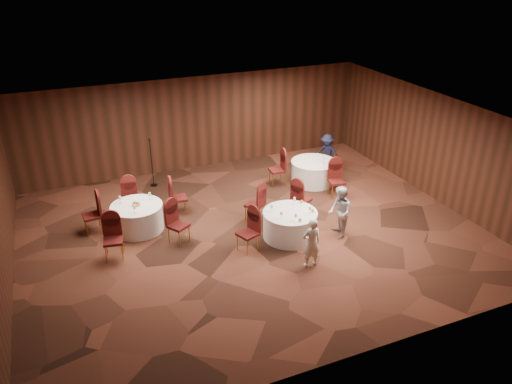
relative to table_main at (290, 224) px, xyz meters
name	(u,v)px	position (x,y,z in m)	size (l,w,h in m)	color
ground	(252,232)	(-0.84, 0.59, -0.38)	(12.00, 12.00, 0.00)	black
room_shell	(252,166)	(-0.84, 0.59, 1.59)	(12.00, 12.00, 12.00)	silver
table_main	(290,224)	(0.00, 0.00, 0.00)	(1.45, 1.45, 0.74)	silver
table_left	(138,217)	(-3.67, 1.97, 0.00)	(1.40, 1.40, 0.74)	silver
table_right	(313,172)	(2.26, 2.83, 0.00)	(1.48, 1.48, 0.74)	silver
chairs_main	(269,211)	(-0.31, 0.67, 0.12)	(2.83, 2.10, 1.00)	#380B0B
chairs_left	(139,214)	(-3.63, 1.93, 0.12)	(2.99, 2.99, 1.00)	#380B0B
chairs_right	(306,175)	(1.76, 2.41, 0.12)	(1.92, 2.11, 1.00)	#380B0B
tabletop_main	(297,209)	(0.15, -0.09, 0.47)	(1.10, 1.04, 0.22)	silver
tabletop_left	(136,203)	(-3.67, 1.98, 0.45)	(0.87, 0.77, 0.22)	silver
tabletop_right	(324,159)	(2.47, 2.56, 0.52)	(0.08, 0.08, 0.22)	silver
mic_stand	(153,172)	(-2.67, 4.62, 0.09)	(0.24, 0.24, 1.60)	black
woman_a	(311,243)	(-0.14, -1.42, 0.27)	(0.47, 0.31, 1.30)	silver
woman_b	(340,212)	(1.22, -0.47, 0.34)	(0.70, 0.55, 1.44)	silver
man_c	(327,153)	(3.15, 3.51, 0.28)	(0.85, 0.49, 1.32)	black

